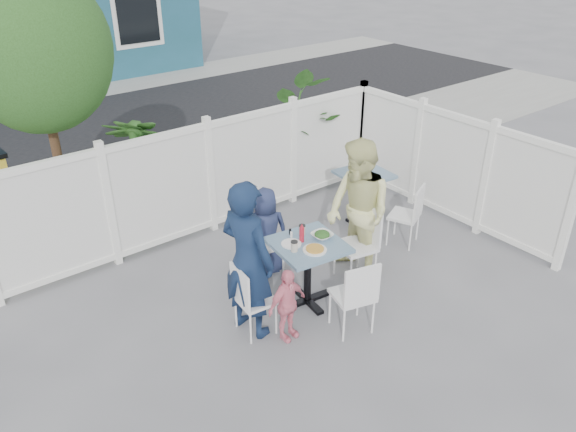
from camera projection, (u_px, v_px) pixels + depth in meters
ground at (317, 313)px, 6.39m from camera, size 80.00×80.00×0.00m
near_sidewalk at (163, 196)px, 9.02m from camera, size 24.00×2.60×0.01m
street at (80, 134)px, 11.58m from camera, size 24.00×5.00×0.01m
far_sidewalk at (35, 99)px, 13.73m from camera, size 24.00×1.60×0.01m
fence_back at (210, 179)px, 7.73m from camera, size 5.86×0.08×1.60m
fence_right at (449, 169)px, 8.06m from camera, size 0.08×3.66×1.60m
tree at (36, 51)px, 6.58m from camera, size 1.80×1.62×3.59m
potted_shrub_a at (144, 171)px, 7.84m from camera, size 1.32×1.32×1.67m
potted_shrub_b at (289, 134)px, 9.11m from camera, size 1.71×1.85×1.73m
main_table at (308, 257)px, 6.29m from camera, size 0.85×0.85×0.80m
spare_table at (364, 183)px, 8.14m from camera, size 0.75×0.75×0.73m
chair_left at (249, 295)px, 5.87m from camera, size 0.41×0.42×0.85m
chair_right at (362, 238)px, 6.78m from camera, size 0.50×0.51×0.95m
chair_back at (260, 235)px, 6.88m from camera, size 0.47×0.46×0.92m
chair_near at (356, 293)px, 5.86m from camera, size 0.50×0.49×0.90m
chair_spare at (410, 211)px, 7.50m from camera, size 0.51×0.51×0.86m
man at (248, 260)px, 5.75m from camera, size 0.57×0.73×1.77m
woman at (358, 212)px, 6.65m from camera, size 0.82×0.98×1.78m
boy at (266, 232)px, 6.88m from camera, size 0.65×0.54×1.15m
toddler at (287, 305)px, 5.84m from camera, size 0.51×0.25×0.85m
plate_main at (315, 250)px, 6.07m from camera, size 0.26×0.26×0.02m
plate_side at (291, 244)px, 6.18m from camera, size 0.23×0.23×0.02m
salad_bowl at (322, 236)px, 6.30m from camera, size 0.23×0.23×0.06m
coffee_cup_a at (294, 247)px, 6.04m from camera, size 0.07×0.07×0.11m
coffee_cup_b at (302, 230)px, 6.36m from camera, size 0.07×0.07×0.11m
ketchup_bottle at (302, 235)px, 6.21m from camera, size 0.05×0.05×0.17m
salt_shaker at (291, 235)px, 6.31m from camera, size 0.03×0.03×0.07m
pepper_shaker at (290, 232)px, 6.37m from camera, size 0.03×0.03×0.07m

